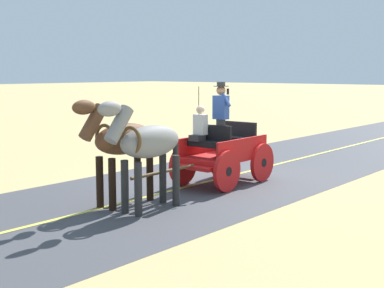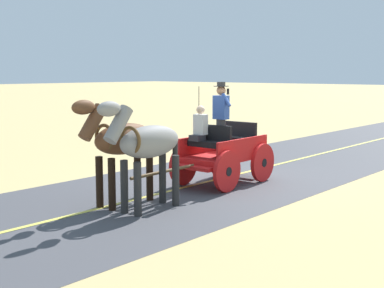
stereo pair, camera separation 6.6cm
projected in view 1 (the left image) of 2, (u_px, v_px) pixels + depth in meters
The scene contains 6 objects.
ground_plane at pixel (221, 179), 13.94m from camera, with size 200.00×200.00×0.00m, color tan.
road_surface at pixel (221, 178), 13.94m from camera, with size 5.47×160.00×0.01m, color #424247.
road_centre_stripe at pixel (221, 178), 13.93m from camera, with size 0.12×160.00×0.00m, color #DBCC4C.
horse_drawn_carriage at pixel (222, 151), 13.20m from camera, with size 1.47×4.51×2.50m.
horse_near_side at pixel (147, 144), 10.56m from camera, with size 0.58×2.13×2.21m.
horse_off_side at pixel (121, 142), 11.00m from camera, with size 0.61×2.13×2.21m.
Camera 1 is at (-8.24, 10.96, 2.74)m, focal length 50.54 mm.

